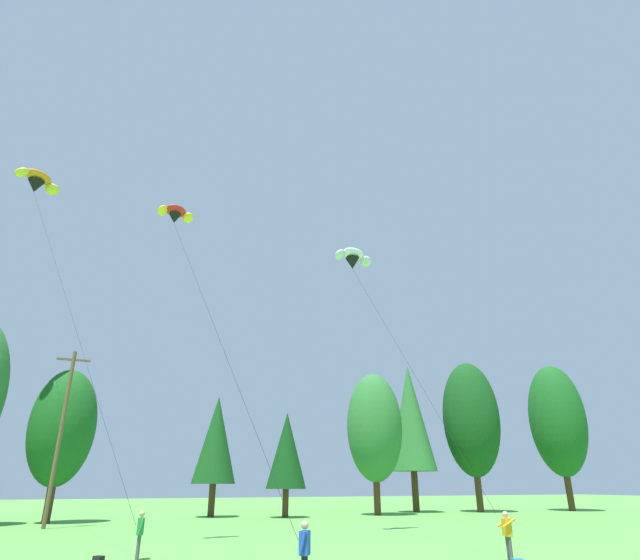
% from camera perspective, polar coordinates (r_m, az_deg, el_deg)
% --- Properties ---
extents(treeline_tree_e, '(4.80, 4.80, 11.13)m').
position_cam_1_polar(treeline_tree_e, '(45.51, -26.71, -14.39)').
color(treeline_tree_e, '#472D19').
rests_on(treeline_tree_e, ground_plane).
extents(treeline_tree_f, '(3.85, 3.85, 10.25)m').
position_cam_1_polar(treeline_tree_f, '(49.46, -11.48, -16.97)').
color(treeline_tree_f, '#472D19').
rests_on(treeline_tree_f, ground_plane).
extents(treeline_tree_g, '(3.51, 3.51, 8.70)m').
position_cam_1_polar(treeline_tree_g, '(48.02, -3.73, -18.37)').
color(treeline_tree_g, '#472D19').
rests_on(treeline_tree_g, ground_plane).
extents(treeline_tree_h, '(5.28, 5.28, 12.87)m').
position_cam_1_polar(treeline_tree_h, '(51.70, 6.07, -15.93)').
color(treeline_tree_h, '#472D19').
rests_on(treeline_tree_h, ground_plane).
extents(treeline_tree_i, '(4.90, 4.90, 15.00)m').
position_cam_1_polar(treeline_tree_i, '(58.09, 10.04, -14.77)').
color(treeline_tree_i, '#472D19').
rests_on(treeline_tree_i, ground_plane).
extents(treeline_tree_j, '(5.90, 5.90, 15.19)m').
position_cam_1_polar(treeline_tree_j, '(59.30, 16.45, -14.57)').
color(treeline_tree_j, '#472D19').
rests_on(treeline_tree_j, ground_plane).
extents(treeline_tree_k, '(5.97, 5.97, 15.45)m').
position_cam_1_polar(treeline_tree_k, '(65.36, 24.90, -13.94)').
color(treeline_tree_k, '#472D19').
rests_on(treeline_tree_k, ground_plane).
extents(utility_pole, '(2.20, 0.26, 11.46)m').
position_cam_1_polar(utility_pole, '(40.13, -26.87, -14.72)').
color(utility_pole, brown).
rests_on(utility_pole, ground_plane).
extents(kite_flyer_near, '(0.26, 0.57, 1.69)m').
position_cam_1_polar(kite_flyer_near, '(22.67, -19.38, -24.82)').
color(kite_flyer_near, '#4C4C51').
rests_on(kite_flyer_near, ground_plane).
extents(kite_flyer_mid, '(0.48, 0.58, 1.69)m').
position_cam_1_polar(kite_flyer_mid, '(15.71, -1.72, -27.75)').
color(kite_flyer_mid, black).
rests_on(kite_flyer_mid, ground_plane).
extents(kite_flyer_far, '(0.68, 0.70, 1.69)m').
position_cam_1_polar(kite_flyer_far, '(22.22, 20.11, -24.80)').
color(kite_flyer_far, '#4C4C51').
rests_on(kite_flyer_far, ground_plane).
extents(parafoil_kite_high_orange, '(11.21, 20.92, 25.19)m').
position_cam_1_polar(parafoil_kite_high_orange, '(48.18, -28.96, 9.58)').
color(parafoil_kite_high_orange, orange).
extents(parafoil_kite_mid_red_yellow, '(4.32, 12.67, 16.27)m').
position_cam_1_polar(parafoil_kite_mid_red_yellow, '(30.44, -15.79, 7.01)').
color(parafoil_kite_mid_red_yellow, red).
extents(parafoil_kite_far_white, '(3.14, 12.10, 15.99)m').
position_cam_1_polar(parafoil_kite_far_white, '(34.71, 3.67, 2.40)').
color(parafoil_kite_far_white, white).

